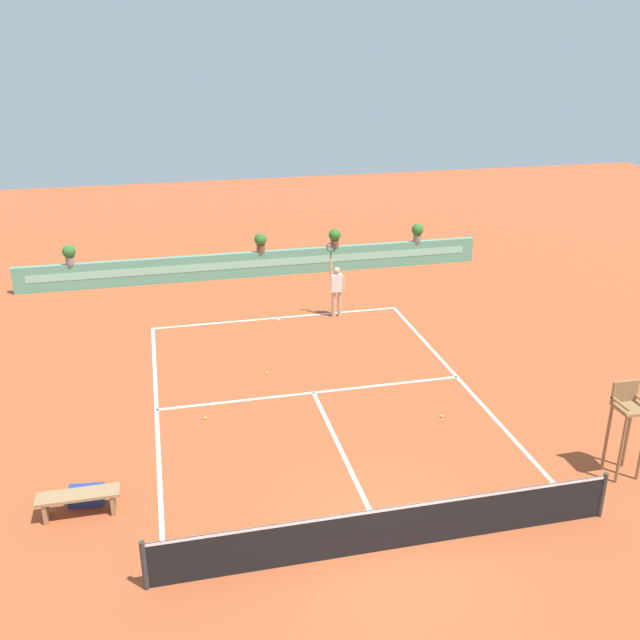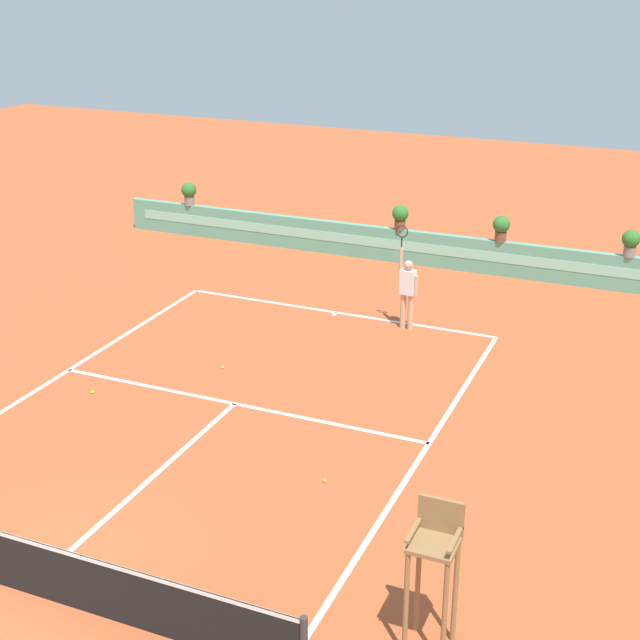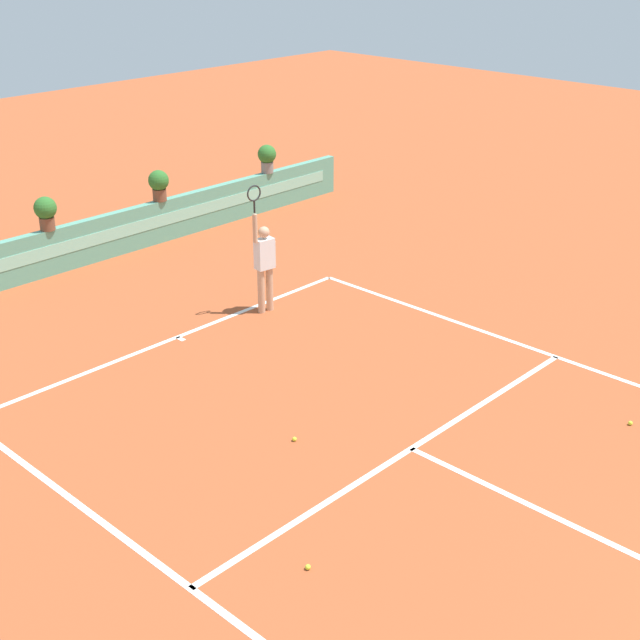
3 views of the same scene
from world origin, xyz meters
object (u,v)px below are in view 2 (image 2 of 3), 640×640
umpire_chair (434,560)px  tennis_ball_near_baseline (325,481)px  tennis_ball_by_sideline (223,367)px  tennis_ball_mid_court (93,392)px  tennis_player (407,288)px  potted_plant_far_right (631,241)px  potted_plant_far_left (189,192)px  potted_plant_centre (400,216)px  potted_plant_right (501,227)px

umpire_chair → tennis_ball_near_baseline: 4.42m
umpire_chair → tennis_ball_by_sideline: bearing=135.8°
tennis_ball_mid_court → tennis_ball_by_sideline: 2.86m
tennis_ball_near_baseline → tennis_ball_mid_court: size_ratio=1.00×
tennis_ball_mid_court → tennis_ball_by_sideline: (1.90, 2.14, 0.00)m
tennis_ball_mid_court → tennis_player: bearing=50.5°
potted_plant_far_right → potted_plant_far_left: bearing=180.0°
tennis_ball_by_sideline → potted_plant_centre: (1.18, 8.60, 1.38)m
tennis_player → potted_plant_far_left: 10.09m
tennis_ball_mid_court → potted_plant_right: (6.04, 10.74, 1.38)m
umpire_chair → potted_plant_right: 15.34m
potted_plant_far_right → umpire_chair: bearing=-93.4°
potted_plant_far_left → potted_plant_far_right: (13.47, 0.00, 0.00)m
tennis_player → tennis_ball_near_baseline: tennis_player is taller
tennis_player → tennis_ball_mid_court: (-4.89, -5.93, -1.02)m
tennis_ball_near_baseline → potted_plant_far_right: 12.64m
tennis_ball_mid_court → potted_plant_centre: bearing=74.0°
tennis_player → tennis_ball_by_sideline: tennis_player is taller
umpire_chair → potted_plant_far_left: (-12.58, 15.13, 0.07)m
potted_plant_far_left → tennis_ball_mid_court: bearing=-69.7°
tennis_ball_by_sideline → potted_plant_right: size_ratio=0.09×
potted_plant_far_left → tennis_ball_near_baseline: bearing=-50.9°
tennis_player → potted_plant_far_right: 6.67m
potted_plant_far_left → potted_plant_centre: bearing=0.0°
potted_plant_centre → potted_plant_far_right: bearing=0.0°
potted_plant_far_left → potted_plant_right: same height
tennis_player → potted_plant_right: size_ratio=3.57×
umpire_chair → potted_plant_far_right: 15.15m
potted_plant_centre → tennis_ball_near_baseline: bearing=-77.4°
potted_plant_centre → tennis_ball_by_sideline: bearing=-97.8°
tennis_ball_by_sideline → potted_plant_far_right: bearing=48.6°
potted_plant_far_right → potted_plant_centre: bearing=180.0°
potted_plant_centre → potted_plant_far_left: bearing=180.0°
tennis_ball_near_baseline → tennis_ball_by_sideline: same height
potted_plant_far_left → potted_plant_centre: 7.06m
tennis_ball_by_sideline → potted_plant_far_left: (-5.88, 8.60, 1.38)m
tennis_ball_mid_court → potted_plant_right: potted_plant_right is taller
tennis_ball_mid_court → potted_plant_far_left: (-3.98, 10.74, 1.38)m
tennis_ball_mid_court → tennis_ball_by_sideline: bearing=48.3°
potted_plant_right → tennis_ball_mid_court: bearing=-119.4°
umpire_chair → tennis_ball_by_sideline: umpire_chair is taller
tennis_player → potted_plant_right: (1.15, 4.81, 0.36)m
tennis_player → potted_plant_centre: bearing=110.5°
tennis_ball_by_sideline → umpire_chair: bearing=-44.2°
tennis_ball_near_baseline → potted_plant_far_right: bearing=72.7°
tennis_ball_by_sideline → potted_plant_far_left: bearing=124.4°
potted_plant_far_left → potted_plant_centre: (7.06, 0.00, 0.00)m
umpire_chair → potted_plant_far_right: (0.89, 15.13, 0.07)m
potted_plant_far_left → potted_plant_far_right: same height
tennis_ball_near_baseline → tennis_ball_by_sideline: (-3.87, 3.40, 0.00)m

